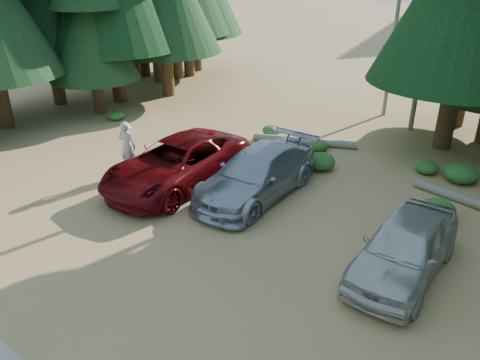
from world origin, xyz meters
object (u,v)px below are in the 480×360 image
(silver_minivan_right, at_px, (405,247))
(frisbee_player, at_px, (127,146))
(log_left, at_px, (305,141))
(red_pickup, at_px, (177,163))
(silver_minivan_center, at_px, (257,174))
(log_mid, at_px, (467,201))

(silver_minivan_right, distance_m, frisbee_player, 10.62)
(silver_minivan_right, height_order, log_left, silver_minivan_right)
(red_pickup, relative_size, log_left, 1.32)
(silver_minivan_center, bearing_deg, silver_minivan_right, -14.71)
(red_pickup, xyz_separation_m, silver_minivan_right, (8.51, -0.08, -0.05))
(log_left, relative_size, log_mid, 1.22)
(silver_minivan_center, distance_m, log_left, 5.43)
(frisbee_player, distance_m, log_mid, 12.30)
(frisbee_player, height_order, log_left, frisbee_player)
(silver_minivan_right, relative_size, log_mid, 1.24)
(frisbee_player, bearing_deg, red_pickup, -178.61)
(red_pickup, height_order, log_mid, red_pickup)
(log_left, bearing_deg, red_pickup, -128.58)
(log_left, bearing_deg, frisbee_player, -142.54)
(silver_minivan_right, relative_size, frisbee_player, 2.45)
(log_mid, bearing_deg, red_pickup, -141.08)
(frisbee_player, bearing_deg, silver_minivan_right, 169.09)
(log_left, distance_m, log_mid, 7.40)
(silver_minivan_center, relative_size, silver_minivan_right, 1.19)
(log_left, height_order, log_mid, log_left)
(red_pickup, bearing_deg, frisbee_player, -168.42)
(frisbee_player, bearing_deg, log_left, -131.26)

